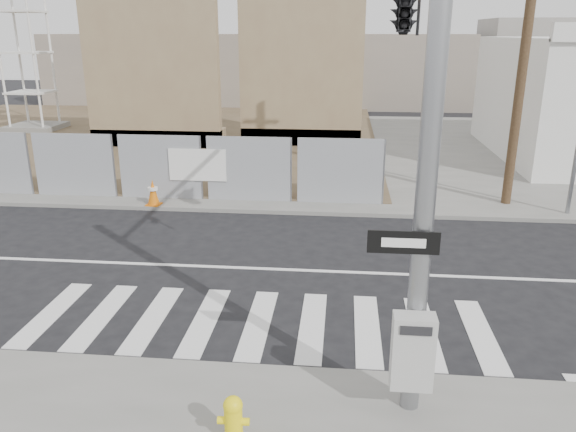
# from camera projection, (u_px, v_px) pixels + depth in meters

# --- Properties ---
(ground) EXTENTS (100.00, 100.00, 0.00)m
(ground) POSITION_uv_depth(u_px,v_px,m) (275.00, 269.00, 12.72)
(ground) COLOR black
(ground) RESTS_ON ground
(sidewalk_far) EXTENTS (50.00, 20.00, 0.12)m
(sidewalk_far) POSITION_uv_depth(u_px,v_px,m) (311.00, 147.00, 25.94)
(sidewalk_far) COLOR slate
(sidewalk_far) RESTS_ON ground
(signal_pole) EXTENTS (0.96, 5.87, 7.00)m
(signal_pole) POSITION_uv_depth(u_px,v_px,m) (410.00, 54.00, 9.06)
(signal_pole) COLOR gray
(signal_pole) RESTS_ON sidewalk_near
(concrete_wall_left) EXTENTS (6.00, 1.30, 8.00)m
(concrete_wall_left) POSITION_uv_depth(u_px,v_px,m) (152.00, 74.00, 24.69)
(concrete_wall_left) COLOR #7C644A
(concrete_wall_left) RESTS_ON sidewalk_far
(concrete_wall_right) EXTENTS (5.50, 1.30, 8.00)m
(concrete_wall_right) POSITION_uv_depth(u_px,v_px,m) (301.00, 73.00, 25.03)
(concrete_wall_right) COLOR #7C644A
(concrete_wall_right) RESTS_ON sidewalk_far
(utility_pole_right) EXTENTS (1.60, 0.28, 10.00)m
(utility_pole_right) POSITION_uv_depth(u_px,v_px,m) (527.00, 29.00, 15.69)
(utility_pole_right) COLOR #4A3722
(utility_pole_right) RESTS_ON sidewalk_far
(fire_hydrant) EXTENTS (0.41, 0.37, 0.68)m
(fire_hydrant) POSITION_uv_depth(u_px,v_px,m) (233.00, 420.00, 7.09)
(fire_hydrant) COLOR yellow
(fire_hydrant) RESTS_ON sidewalk_near
(traffic_cone_c) EXTENTS (0.45, 0.45, 0.79)m
(traffic_cone_c) POSITION_uv_depth(u_px,v_px,m) (153.00, 193.00, 16.95)
(traffic_cone_c) COLOR #D6650B
(traffic_cone_c) RESTS_ON sidewalk_far
(traffic_cone_d) EXTENTS (0.48, 0.48, 0.79)m
(traffic_cone_d) POSITION_uv_depth(u_px,v_px,m) (278.00, 186.00, 17.70)
(traffic_cone_d) COLOR #DE470B
(traffic_cone_d) RESTS_ON sidewalk_far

